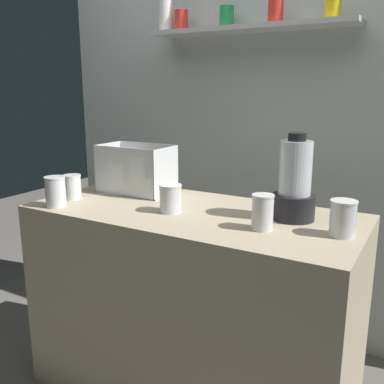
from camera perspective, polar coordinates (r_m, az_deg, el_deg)
The scene contains 9 objects.
counter at distance 2.00m, azimuth 0.00°, elevation -14.92°, with size 1.40×0.64×0.90m, color tan.
back_wall_unit at distance 2.46m, azimuth 9.02°, elevation 10.16°, with size 2.60×0.24×2.50m.
carrot_display_bin at distance 2.15m, azimuth -7.21°, elevation 1.84°, with size 0.36×0.21×0.23m.
blender_pitcher at distance 1.72m, azimuth 13.36°, elevation 0.86°, with size 0.17×0.17×0.34m.
juice_cup_mango_far_left at distance 2.09m, azimuth -15.47°, elevation 0.47°, with size 0.08×0.08×0.11m.
juice_cup_orange_left at distance 1.97m, azimuth -17.53°, elevation -0.20°, with size 0.09×0.09×0.13m.
juice_cup_mango_middle at distance 1.80m, azimuth -2.84°, elevation -1.01°, with size 0.09×0.09×0.12m.
juice_cup_carrot_right at distance 1.59m, azimuth 9.28°, elevation -2.82°, with size 0.08×0.08×0.13m.
juice_cup_carrot_far_right at distance 1.59m, azimuth 19.23°, elevation -3.60°, with size 0.09×0.09×0.13m.
Camera 1 is at (0.88, -1.52, 1.40)m, focal length 40.49 mm.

